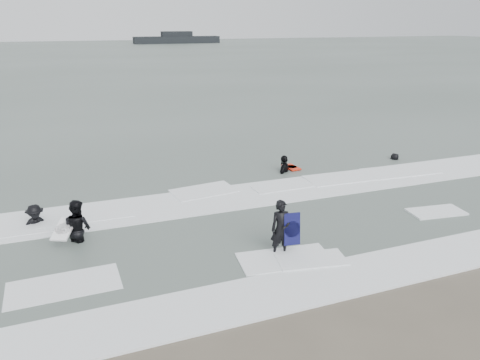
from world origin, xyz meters
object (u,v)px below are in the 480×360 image
object	(u,v)px
surfer_breaker	(36,226)
surfer_right_far	(394,160)
surfer_centre	(280,255)
vessel_horizon	(177,39)
surfer_wading	(79,241)
surfer_right_near	(284,172)

from	to	relation	value
surfer_breaker	surfer_right_far	xyz separation A→B (m)	(16.26, 2.24, 0.00)
surfer_centre	vessel_horizon	bearing A→B (deg)	85.62
surfer_right_far	surfer_wading	bearing A→B (deg)	0.74
surfer_breaker	surfer_centre	bearing A→B (deg)	-52.72
surfer_centre	surfer_right_far	size ratio (longest dim) A/B	1.15
surfer_centre	surfer_right_far	distance (m)	11.74
surfer_centre	surfer_wading	distance (m)	6.30
surfer_breaker	surfer_right_near	xyz separation A→B (m)	(10.32, 2.38, 0.00)
surfer_breaker	surfer_right_far	bearing A→B (deg)	-10.15
surfer_right_near	surfer_right_far	xyz separation A→B (m)	(5.94, -0.14, 0.00)
surfer_centre	vessel_horizon	xyz separation A→B (m)	(27.40, 130.42, 1.28)
vessel_horizon	surfer_wading	bearing A→B (deg)	-104.48
surfer_right_near	surfer_breaker	bearing A→B (deg)	-33.40
surfer_wading	vessel_horizon	size ratio (longest dim) A/B	0.08
surfer_breaker	surfer_right_near	distance (m)	10.59
surfer_wading	vessel_horizon	world-z (taller)	vessel_horizon
surfer_right_near	vessel_horizon	xyz separation A→B (m)	(23.89, 123.32, 1.28)
surfer_right_near	surfer_wading	bearing A→B (deg)	-22.28
surfer_right_far	surfer_right_near	bearing A→B (deg)	-15.24
surfer_wading	surfer_right_near	distance (m)	9.88
surfer_right_near	surfer_right_far	bearing A→B (deg)	132.20
surfer_centre	vessel_horizon	world-z (taller)	vessel_horizon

